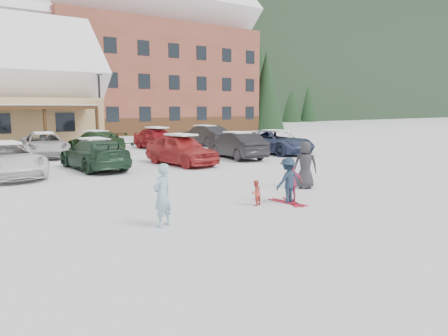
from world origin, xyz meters
TOP-DOWN VIEW (x-y plane):
  - ground at (0.00, 0.00)m, footprint 160.00×160.00m
  - alpine_hotel at (14.27, 38.00)m, footprint 31.48×14.01m
  - lamp_post at (4.83, 23.40)m, footprint 0.50×0.25m
  - conifer_1 at (30.00, 32.00)m, footprint 4.84×4.84m
  - conifer_3 at (6.00, 44.00)m, footprint 3.96×3.96m
  - conifer_4 at (34.00, 46.00)m, footprint 5.06×5.06m
  - adult_skier at (-2.87, -0.73)m, footprint 0.67×0.55m
  - toddler_red at (0.48, -0.34)m, footprint 0.44×0.39m
  - child_navy at (1.49, -0.67)m, footprint 0.93×0.57m
  - skis_child_navy at (1.49, -0.67)m, footprint 0.27×1.41m
  - child_magenta at (1.69, -0.66)m, footprint 0.76×0.60m
  - skis_child_magenta at (1.69, -0.66)m, footprint 0.85×1.32m
  - bystander_dark at (3.74, 0.71)m, footprint 0.99×0.97m
  - parked_car_2 at (-4.45, 9.94)m, footprint 2.59×5.34m
  - parked_car_3 at (-0.63, 9.99)m, footprint 2.08×5.03m
  - parked_car_4 at (3.51, 8.98)m, footprint 2.23×4.69m
  - parked_car_5 at (7.51, 9.44)m, footprint 2.25×4.71m
  - parked_car_6 at (11.07, 10.00)m, footprint 2.53×5.32m
  - parked_car_10 at (-1.18, 16.67)m, footprint 3.07×5.43m
  - parked_car_11 at (2.16, 17.37)m, footprint 2.73×5.09m
  - parked_car_12 at (6.46, 17.10)m, footprint 1.93×4.51m
  - parked_car_13 at (10.73, 17.49)m, footprint 1.87×4.70m

SIDE VIEW (x-z plane):
  - ground at x=0.00m, z-range 0.00..0.00m
  - skis_child_navy at x=1.49m, z-range 0.00..0.03m
  - skis_child_magenta at x=1.69m, z-range 0.00..0.03m
  - toddler_red at x=0.48m, z-range 0.00..0.77m
  - child_magenta at x=1.69m, z-range 0.00..1.20m
  - parked_car_11 at x=2.16m, z-range 0.00..1.40m
  - child_navy at x=1.49m, z-range 0.00..1.41m
  - parked_car_10 at x=-1.18m, z-range 0.00..1.43m
  - parked_car_3 at x=-0.63m, z-range 0.00..1.45m
  - parked_car_2 at x=-4.45m, z-range 0.00..1.46m
  - parked_car_6 at x=11.07m, z-range 0.00..1.46m
  - parked_car_5 at x=7.51m, z-range 0.00..1.49m
  - parked_car_12 at x=6.46m, z-range 0.00..1.52m
  - parked_car_13 at x=10.73m, z-range 0.00..1.52m
  - parked_car_4 at x=3.51m, z-range 0.00..1.55m
  - adult_skier at x=-2.87m, z-range 0.00..1.57m
  - bystander_dark at x=3.74m, z-range 0.00..1.71m
  - lamp_post at x=4.83m, z-range 0.40..6.00m
  - conifer_3 at x=6.00m, z-range 0.53..9.71m
  - conifer_1 at x=30.00m, z-range 0.65..11.87m
  - conifer_4 at x=34.00m, z-range 0.68..12.41m
  - alpine_hotel at x=14.27m, z-range -2.11..19.37m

